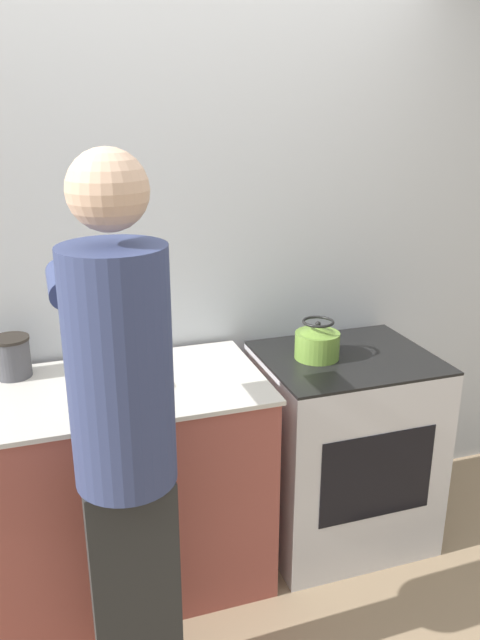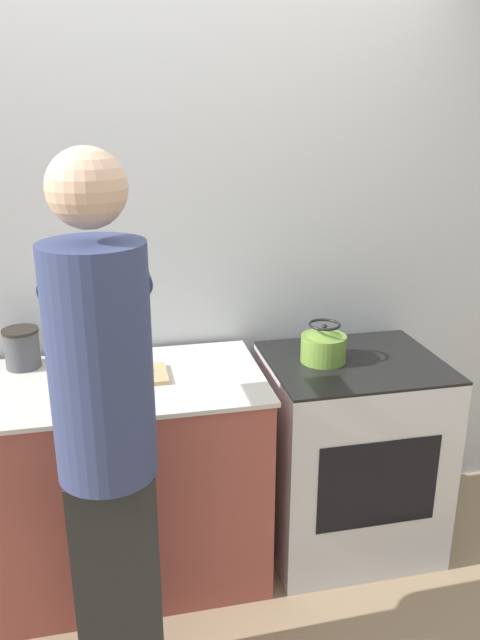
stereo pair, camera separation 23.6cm
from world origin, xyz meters
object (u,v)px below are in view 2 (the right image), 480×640
(oven, at_px, (349,453))
(kettle, at_px, (323,345))
(cutting_board, at_px, (120,377))
(canister_jar, at_px, (22,348))
(knife, at_px, (122,375))
(person, at_px, (106,426))

(oven, bearing_deg, kettle, 169.73)
(cutting_board, relative_size, kettle, 1.93)
(canister_jar, bearing_deg, knife, -29.63)
(person, height_order, cutting_board, person)
(person, bearing_deg, oven, 28.42)
(oven, height_order, cutting_board, cutting_board)
(canister_jar, bearing_deg, kettle, -9.32)
(cutting_board, distance_m, knife, 0.02)
(person, distance_m, kettle, 1.08)
(oven, distance_m, canister_jar, 1.49)
(oven, height_order, canister_jar, canister_jar)
(cutting_board, distance_m, kettle, 0.85)
(person, bearing_deg, cutting_board, 84.29)
(kettle, distance_m, canister_jar, 1.25)
(knife, xyz_separation_m, canister_jar, (-0.39, 0.22, 0.06))
(oven, distance_m, person, 1.31)
(person, bearing_deg, knife, 83.42)
(person, height_order, knife, person)
(knife, xyz_separation_m, kettle, (0.84, 0.02, 0.05))
(kettle, bearing_deg, canister_jar, 170.68)
(person, relative_size, canister_jar, 11.05)
(oven, relative_size, kettle, 4.71)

